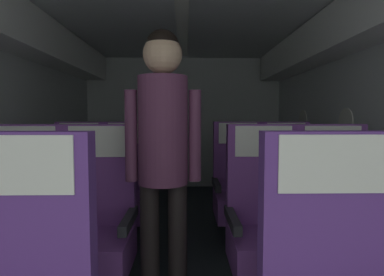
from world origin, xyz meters
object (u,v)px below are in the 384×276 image
at_px(seat_b_left_window, 22,228).
at_px(seat_c_right_aisle, 288,190).
at_px(flight_attendant, 163,142).
at_px(seat_b_left_aisle, 95,227).
at_px(seat_c_left_window, 77,191).
at_px(seat_b_right_window, 266,226).
at_px(seat_c_right_window, 239,190).
at_px(seat_b_right_aisle, 337,226).
at_px(seat_c_left_aisle, 126,190).

bearing_deg(seat_b_left_window, seat_c_right_aisle, 26.20).
relative_size(seat_b_left_window, flight_attendant, 0.68).
distance_m(seat_b_left_aisle, seat_c_left_window, 1.08).
height_order(seat_b_left_aisle, seat_b_right_window, same).
xyz_separation_m(seat_b_left_window, seat_c_right_window, (1.52, 0.98, 0.00)).
height_order(seat_b_left_window, seat_c_right_aisle, same).
height_order(seat_b_left_window, flight_attendant, flight_attendant).
xyz_separation_m(seat_b_right_aisle, seat_b_right_window, (-0.45, 0.00, 0.00)).
bearing_deg(seat_b_left_window, seat_c_left_aisle, 65.19).
bearing_deg(seat_c_right_aisle, seat_c_left_aisle, 179.46).
distance_m(seat_b_left_aisle, seat_b_right_aisle, 1.53).
relative_size(seat_b_left_window, seat_b_right_aisle, 1.00).
xyz_separation_m(seat_c_left_window, seat_c_left_aisle, (0.46, 0.01, 0.00)).
xyz_separation_m(seat_c_left_window, seat_c_right_aisle, (1.99, -0.01, 0.00)).
bearing_deg(flight_attendant, seat_b_left_window, -177.00).
distance_m(seat_c_left_window, seat_c_left_aisle, 0.46).
distance_m(seat_b_left_window, seat_b_right_window, 1.52).
distance_m(seat_c_left_aisle, flight_attendant, 1.34).
relative_size(seat_b_left_aisle, flight_attendant, 0.68).
height_order(seat_b_left_aisle, seat_c_left_aisle, same).
bearing_deg(seat_c_left_window, seat_b_left_window, -89.98).
bearing_deg(seat_c_left_window, seat_b_right_window, -32.74).
relative_size(seat_b_left_window, seat_c_right_window, 1.00).
bearing_deg(seat_b_left_window, seat_b_left_aisle, 0.59).
bearing_deg(seat_b_left_window, seat_b_right_aisle, 0.01).
bearing_deg(seat_c_right_window, seat_b_left_aisle, -137.63).
distance_m(seat_b_right_aisle, seat_c_left_window, 2.21).
bearing_deg(seat_c_left_window, seat_c_left_aisle, 1.12).
relative_size(seat_b_right_window, seat_c_right_window, 1.00).
distance_m(seat_c_right_aisle, seat_c_right_window, 0.47).
height_order(seat_b_left_aisle, seat_c_right_aisle, same).
bearing_deg(seat_b_right_window, flight_attendant, -166.04).
distance_m(seat_b_left_aisle, seat_c_left_aisle, 0.99).
height_order(seat_c_right_window, flight_attendant, flight_attendant).
distance_m(seat_b_left_aisle, seat_c_right_aisle, 1.82).
distance_m(seat_b_left_window, seat_c_right_window, 1.81).
height_order(seat_b_right_aisle, seat_c_left_aisle, same).
xyz_separation_m(seat_b_left_aisle, seat_c_left_aisle, (0.01, 0.99, 0.00)).
bearing_deg(seat_c_left_aisle, seat_c_left_window, -178.88).
bearing_deg(seat_b_right_aisle, seat_b_right_window, 179.54).
relative_size(seat_c_left_window, seat_c_right_window, 1.00).
bearing_deg(seat_c_right_window, seat_c_right_aisle, -0.38).
relative_size(seat_b_left_aisle, seat_b_right_window, 1.00).
bearing_deg(seat_b_right_aisle, flight_attendant, -171.94).
xyz_separation_m(seat_b_right_window, seat_c_right_window, (-0.00, 0.98, 0.00)).
xyz_separation_m(seat_b_left_window, seat_b_left_aisle, (0.45, 0.00, 0.00)).
xyz_separation_m(seat_b_left_window, flight_attendant, (0.89, -0.15, 0.55)).
height_order(seat_b_right_window, seat_c_right_window, same).
bearing_deg(seat_c_left_aisle, seat_b_right_window, -42.88).
bearing_deg(seat_c_right_window, seat_b_left_window, -147.18).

